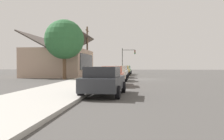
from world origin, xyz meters
The scene contains 13 objects.
ground_plane centered at (0.00, 0.00, 0.00)m, with size 120.00×120.00×0.00m, color #4C4947.
sidewalk_curb centered at (0.00, 5.60, 0.08)m, with size 60.00×4.20×0.16m, color #B2AFA8.
car_charcoal centered at (-15.45, 2.66, 0.82)m, with size 4.56×2.27×1.59m.
car_coral centered at (-9.02, 2.79, 0.81)m, with size 4.66×2.15×1.59m.
car_ivory centered at (-3.12, 2.74, 0.81)m, with size 4.33×1.96×1.59m.
car_silver centered at (3.24, 2.76, 0.82)m, with size 4.92×2.01×1.59m.
car_mustard centered at (9.63, 2.75, 0.81)m, with size 4.71×2.05×1.59m.
car_seafoam centered at (15.84, 2.62, 0.81)m, with size 4.49×2.03×1.59m.
storefront_building centered at (5.95, 11.98, 2.11)m, with size 11.35×8.25×6.17m.
shade_tree centered at (-1.40, 9.14, 4.63)m, with size 4.58×4.58×6.95m.
traffic_light_main centered at (20.96, 2.54, 3.49)m, with size 0.37×2.79×5.20m.
utility_pole_wooden centered at (7.27, 8.20, 3.93)m, with size 1.80×0.24×7.50m.
fire_hydrant_red centered at (10.85, 4.20, 0.50)m, with size 0.22×0.22×0.71m.
Camera 1 is at (-28.48, 0.94, 1.67)m, focal length 38.31 mm.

